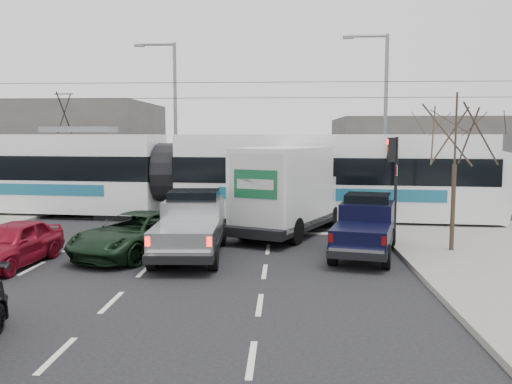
{
  "coord_description": "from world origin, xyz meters",
  "views": [
    {
      "loc": [
        2.24,
        -14.86,
        3.81
      ],
      "look_at": [
        1.23,
        4.25,
        1.8
      ],
      "focal_mm": 38.0,
      "sensor_mm": 36.0,
      "label": 1
    }
  ],
  "objects_px": {
    "street_lamp_far": "(172,112)",
    "navy_pickup": "(366,226)",
    "silver_pickup": "(192,224)",
    "box_truck": "(289,191)",
    "street_lamp_near": "(382,110)",
    "bare_tree": "(456,136)",
    "red_car": "(12,243)",
    "green_car": "(136,234)",
    "tram": "(169,174)",
    "traffic_signal": "(393,163)"
  },
  "relations": [
    {
      "from": "street_lamp_far",
      "to": "navy_pickup",
      "type": "relative_size",
      "value": 1.89
    },
    {
      "from": "silver_pickup",
      "to": "box_truck",
      "type": "xyz_separation_m",
      "value": [
        3.15,
        3.75,
        0.67
      ]
    },
    {
      "from": "street_lamp_near",
      "to": "navy_pickup",
      "type": "height_order",
      "value": "street_lamp_near"
    },
    {
      "from": "bare_tree",
      "to": "box_truck",
      "type": "xyz_separation_m",
      "value": [
        -5.16,
        3.36,
        -2.13
      ]
    },
    {
      "from": "navy_pickup",
      "to": "red_car",
      "type": "bearing_deg",
      "value": -155.07
    },
    {
      "from": "street_lamp_near",
      "to": "bare_tree",
      "type": "bearing_deg",
      "value": -88.58
    },
    {
      "from": "bare_tree",
      "to": "navy_pickup",
      "type": "distance_m",
      "value": 3.98
    },
    {
      "from": "bare_tree",
      "to": "silver_pickup",
      "type": "relative_size",
      "value": 0.9
    },
    {
      "from": "street_lamp_near",
      "to": "red_car",
      "type": "bearing_deg",
      "value": -133.53
    },
    {
      "from": "box_truck",
      "to": "navy_pickup",
      "type": "xyz_separation_m",
      "value": [
        2.39,
        -3.53,
        -0.72
      ]
    },
    {
      "from": "green_car",
      "to": "tram",
      "type": "bearing_deg",
      "value": 116.88
    },
    {
      "from": "street_lamp_far",
      "to": "green_car",
      "type": "xyz_separation_m",
      "value": [
        1.71,
        -14.07,
        -4.43
      ]
    },
    {
      "from": "bare_tree",
      "to": "street_lamp_far",
      "type": "relative_size",
      "value": 0.56
    },
    {
      "from": "street_lamp_near",
      "to": "silver_pickup",
      "type": "height_order",
      "value": "street_lamp_near"
    },
    {
      "from": "traffic_signal",
      "to": "tram",
      "type": "bearing_deg",
      "value": 161.63
    },
    {
      "from": "traffic_signal",
      "to": "navy_pickup",
      "type": "distance_m",
      "value": 4.83
    },
    {
      "from": "street_lamp_far",
      "to": "red_car",
      "type": "distance_m",
      "value": 16.39
    },
    {
      "from": "traffic_signal",
      "to": "street_lamp_near",
      "type": "bearing_deg",
      "value": 83.59
    },
    {
      "from": "street_lamp_far",
      "to": "box_truck",
      "type": "height_order",
      "value": "street_lamp_far"
    },
    {
      "from": "street_lamp_near",
      "to": "tram",
      "type": "bearing_deg",
      "value": -157.31
    },
    {
      "from": "traffic_signal",
      "to": "red_car",
      "type": "height_order",
      "value": "traffic_signal"
    },
    {
      "from": "silver_pickup",
      "to": "street_lamp_far",
      "type": "bearing_deg",
      "value": 101.43
    },
    {
      "from": "bare_tree",
      "to": "traffic_signal",
      "type": "height_order",
      "value": "bare_tree"
    },
    {
      "from": "bare_tree",
      "to": "navy_pickup",
      "type": "xyz_separation_m",
      "value": [
        -2.77,
        -0.17,
        -2.85
      ]
    },
    {
      "from": "navy_pickup",
      "to": "green_car",
      "type": "height_order",
      "value": "navy_pickup"
    },
    {
      "from": "navy_pickup",
      "to": "green_car",
      "type": "distance_m",
      "value": 7.32
    },
    {
      "from": "bare_tree",
      "to": "street_lamp_near",
      "type": "relative_size",
      "value": 0.56
    },
    {
      "from": "street_lamp_near",
      "to": "box_truck",
      "type": "distance_m",
      "value": 10.1
    },
    {
      "from": "traffic_signal",
      "to": "street_lamp_far",
      "type": "xyz_separation_m",
      "value": [
        -10.66,
        9.5,
        2.37
      ]
    },
    {
      "from": "street_lamp_near",
      "to": "box_truck",
      "type": "relative_size",
      "value": 1.27
    },
    {
      "from": "silver_pickup",
      "to": "box_truck",
      "type": "relative_size",
      "value": 0.79
    },
    {
      "from": "bare_tree",
      "to": "traffic_signal",
      "type": "relative_size",
      "value": 1.39
    },
    {
      "from": "bare_tree",
      "to": "traffic_signal",
      "type": "bearing_deg",
      "value": 105.76
    },
    {
      "from": "bare_tree",
      "to": "silver_pickup",
      "type": "xyz_separation_m",
      "value": [
        -8.31,
        -0.39,
        -2.8
      ]
    },
    {
      "from": "silver_pickup",
      "to": "navy_pickup",
      "type": "bearing_deg",
      "value": -0.35
    },
    {
      "from": "silver_pickup",
      "to": "box_truck",
      "type": "bearing_deg",
      "value": 47.39
    },
    {
      "from": "street_lamp_far",
      "to": "green_car",
      "type": "height_order",
      "value": "street_lamp_far"
    },
    {
      "from": "red_car",
      "to": "silver_pickup",
      "type": "bearing_deg",
      "value": 25.03
    },
    {
      "from": "green_car",
      "to": "red_car",
      "type": "relative_size",
      "value": 1.25
    },
    {
      "from": "street_lamp_near",
      "to": "silver_pickup",
      "type": "relative_size",
      "value": 1.62
    },
    {
      "from": "traffic_signal",
      "to": "green_car",
      "type": "relative_size",
      "value": 0.74
    },
    {
      "from": "bare_tree",
      "to": "navy_pickup",
      "type": "bearing_deg",
      "value": -176.42
    },
    {
      "from": "silver_pickup",
      "to": "street_lamp_near",
      "type": "bearing_deg",
      "value": 53.38
    },
    {
      "from": "silver_pickup",
      "to": "bare_tree",
      "type": "bearing_deg",
      "value": 0.09
    },
    {
      "from": "tram",
      "to": "silver_pickup",
      "type": "relative_size",
      "value": 5.06
    },
    {
      "from": "traffic_signal",
      "to": "green_car",
      "type": "xyz_separation_m",
      "value": [
        -8.95,
        -4.57,
        -2.06
      ]
    },
    {
      "from": "bare_tree",
      "to": "box_truck",
      "type": "distance_m",
      "value": 6.52
    },
    {
      "from": "red_car",
      "to": "navy_pickup",
      "type": "bearing_deg",
      "value": 16.0
    },
    {
      "from": "traffic_signal",
      "to": "tram",
      "type": "height_order",
      "value": "tram"
    },
    {
      "from": "traffic_signal",
      "to": "navy_pickup",
      "type": "xyz_separation_m",
      "value": [
        -1.64,
        -4.17,
        -1.8
      ]
    }
  ]
}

